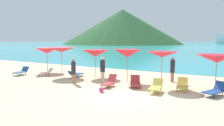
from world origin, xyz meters
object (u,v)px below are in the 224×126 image
at_px(umbrella_3, 127,53).
at_px(lounge_chair_1, 156,86).
at_px(beachgoer_1, 73,70).
at_px(beachgoer_2, 172,69).
at_px(lounge_chair_4, 182,85).
at_px(beach_ball, 101,90).
at_px(lounge_chair_3, 135,83).
at_px(umbrella_0, 47,51).
at_px(lounge_chair_2, 45,72).
at_px(lounge_chair_8, 76,74).
at_px(umbrella_4, 162,54).
at_px(umbrella_1, 62,50).
at_px(lounge_chair_0, 109,82).
at_px(lounge_chair_6, 21,71).
at_px(umbrella_5, 217,59).
at_px(umbrella_2, 96,53).
at_px(lounge_chair_5, 215,90).
at_px(beachgoer_3, 103,68).

bearing_deg(umbrella_3, lounge_chair_1, -34.67).
bearing_deg(beachgoer_1, beachgoer_2, 171.30).
relative_size(lounge_chair_4, beachgoer_1, 0.93).
height_order(lounge_chair_4, beach_ball, lounge_chair_4).
bearing_deg(lounge_chair_3, beachgoer_2, 32.98).
xyz_separation_m(umbrella_0, umbrella_3, (8.34, -0.55, 0.05)).
distance_m(umbrella_3, lounge_chair_2, 7.17).
height_order(lounge_chair_3, beachgoer_2, beachgoer_2).
height_order(umbrella_0, beach_ball, umbrella_0).
bearing_deg(lounge_chair_8, umbrella_4, 172.72).
distance_m(lounge_chair_3, lounge_chair_8, 5.50).
bearing_deg(umbrella_4, lounge_chair_3, -149.52).
relative_size(umbrella_1, lounge_chair_4, 1.60).
bearing_deg(lounge_chair_0, umbrella_3, 74.72).
bearing_deg(lounge_chair_6, lounge_chair_1, -9.88).
relative_size(umbrella_5, lounge_chair_3, 1.26).
bearing_deg(umbrella_1, umbrella_3, 5.06).
distance_m(umbrella_0, umbrella_2, 5.31).
relative_size(umbrella_0, lounge_chair_6, 1.62).
bearing_deg(umbrella_3, lounge_chair_4, -9.75).
xyz_separation_m(umbrella_1, beach_ball, (5.64, -2.90, -1.97)).
height_order(umbrella_3, beachgoer_1, umbrella_3).
xyz_separation_m(umbrella_0, beach_ball, (8.39, -3.95, -1.78)).
bearing_deg(lounge_chair_5, lounge_chair_1, -140.30).
bearing_deg(lounge_chair_6, beachgoer_1, -14.19).
bearing_deg(lounge_chair_4, lounge_chair_8, 167.53).
bearing_deg(beachgoer_2, lounge_chair_3, -16.80).
distance_m(umbrella_2, lounge_chair_6, 6.55).
height_order(umbrella_0, beachgoer_3, umbrella_0).
distance_m(umbrella_0, lounge_chair_2, 2.77).
bearing_deg(lounge_chair_8, umbrella_2, -151.86).
height_order(umbrella_1, lounge_chair_4, umbrella_1).
relative_size(umbrella_3, beachgoer_3, 1.33).
bearing_deg(umbrella_0, lounge_chair_8, -12.22).
height_order(umbrella_5, lounge_chair_0, umbrella_5).
distance_m(umbrella_1, lounge_chair_8, 2.26).
height_order(lounge_chair_6, beachgoer_2, beachgoer_2).
bearing_deg(beach_ball, lounge_chair_5, 22.87).
relative_size(umbrella_5, lounge_chair_6, 1.51).
distance_m(lounge_chair_2, lounge_chair_3, 8.00).
distance_m(umbrella_0, umbrella_1, 2.96).
xyz_separation_m(umbrella_3, beachgoer_3, (-1.67, -0.56, -1.09)).
relative_size(lounge_chair_2, lounge_chair_8, 0.93).
height_order(umbrella_0, lounge_chair_1, umbrella_0).
bearing_deg(lounge_chair_5, umbrella_5, 118.11).
distance_m(umbrella_5, beachgoer_3, 7.28).
bearing_deg(lounge_chair_0, lounge_chair_5, 2.23).
distance_m(lounge_chair_3, lounge_chair_5, 4.45).
bearing_deg(beach_ball, umbrella_0, 154.83).
distance_m(umbrella_2, lounge_chair_8, 2.25).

